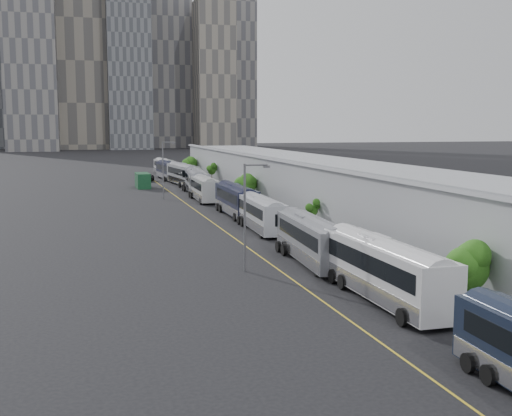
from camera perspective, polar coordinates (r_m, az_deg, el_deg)
name	(u,v)px	position (r m, az deg, el deg)	size (l,w,h in m)	color
sidewalk	(350,240)	(62.98, 8.35, -2.84)	(10.00, 170.00, 0.12)	gray
lane_line	(245,246)	(59.57, -0.95, -3.39)	(0.12, 160.00, 0.02)	gold
depot	(388,203)	(64.18, 11.67, 0.40)	(12.45, 160.40, 7.20)	gray
skyline	(103,43)	(328.52, -13.46, 14.08)	(145.00, 64.00, 120.00)	slate
bus_2	(384,275)	(41.52, 11.35, -5.90)	(3.04, 13.70, 4.00)	silver
bus_3	(311,244)	(52.29, 4.95, -3.17)	(3.38, 13.00, 3.76)	slate
bus_4	(261,216)	(67.99, 0.46, -0.74)	(2.95, 12.59, 3.66)	#ABAFB6
bus_5	(236,203)	(79.46, -1.76, 0.49)	(2.94, 13.24, 3.86)	black
bus_6	(203,190)	(95.69, -4.70, 1.58)	(2.82, 12.63, 3.68)	#B7B7B9
bus_7	(196,183)	(105.96, -5.36, 2.19)	(4.06, 13.74, 3.96)	gray
bus_8	(183,176)	(121.26, -6.51, 2.85)	(4.18, 14.18, 4.08)	#96989F
bus_9	(168,172)	(134.53, -7.83, 3.21)	(3.44, 13.09, 3.78)	black
bus_10	(165,168)	(148.56, -8.13, 3.55)	(3.56, 12.46, 3.59)	silver
tree_1	(466,262)	(39.51, 18.20, -4.60)	(2.64, 2.64, 4.49)	black
tree_2	(312,210)	(64.39, 5.04, -0.17)	(1.08, 1.08, 3.35)	black
tree_3	(245,184)	(86.36, -1.01, 2.15)	(2.96, 2.96, 4.78)	black
tree_4	(212,170)	(111.65, -3.95, 3.42)	(1.43, 1.43, 4.30)	black
tree_5	(189,164)	(130.32, -5.96, 3.95)	(2.90, 2.90, 4.98)	black
street_lamp_near	(247,209)	(48.53, -0.78, -0.11)	(2.04, 0.22, 8.26)	#59595E
street_lamp_far	(164,166)	(98.29, -8.16, 3.72)	(2.04, 0.22, 8.69)	#59595E
shipping_container	(143,181)	(116.65, -10.04, 2.42)	(2.29, 5.89, 2.67)	#123C21
suv	(146,178)	(130.20, -9.75, 2.67)	(2.57, 5.57, 1.55)	black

